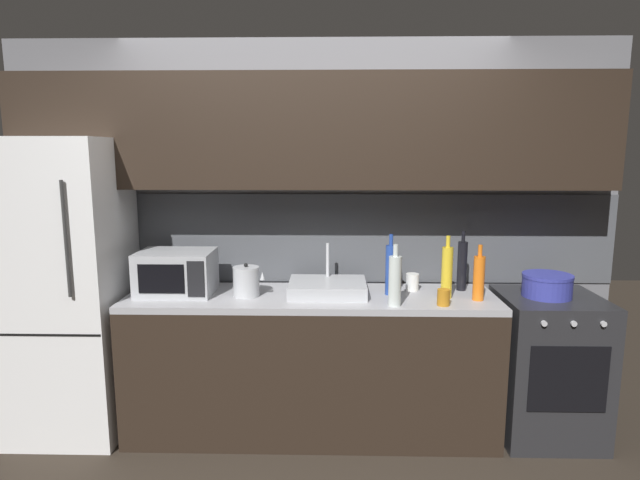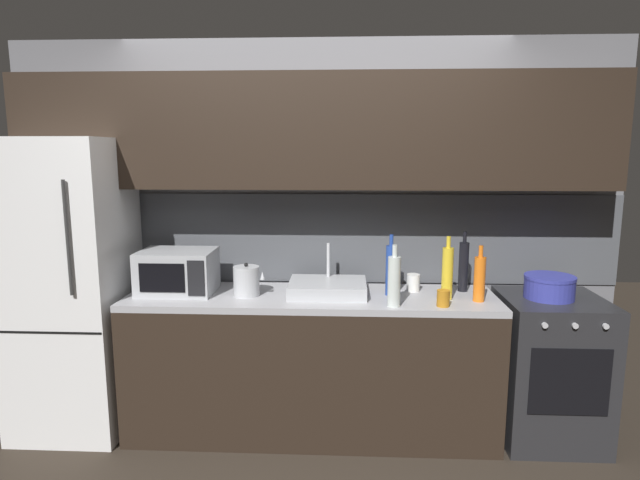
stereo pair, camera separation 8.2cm
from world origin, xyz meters
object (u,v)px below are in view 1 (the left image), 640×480
Objects in this scene: refrigerator at (69,289)px; wine_bottle_orange at (479,277)px; microwave at (176,272)px; wine_bottle_yellow at (447,272)px; cooking_pot at (547,285)px; wine_bottle_clear at (395,280)px; wine_bottle_blue at (390,269)px; mug_white at (412,282)px; mug_amber at (444,297)px; oven_range at (547,366)px; kettle at (246,281)px; wine_bottle_dark at (462,265)px.

refrigerator reaches higher than wine_bottle_orange.
wine_bottle_orange is at bearing -3.30° from microwave.
wine_bottle_yellow reaches higher than cooking_pot.
wine_bottle_clear is 0.95× the size of wine_bottle_blue.
cooking_pot is at bearing -9.02° from mug_white.
wine_bottle_orange is at bearing 14.17° from wine_bottle_clear.
wine_bottle_clear is 0.30m from mug_amber.
wine_bottle_orange is 0.46m from cooking_pot.
microwave is at bearing 176.70° from wine_bottle_orange.
wine_bottle_orange is at bearing -2.00° from refrigerator.
wine_bottle_blue is at bearing -145.87° from mug_white.
kettle is (-1.88, -0.03, 0.54)m from oven_range.
refrigerator is 4.86× the size of wine_bottle_yellow.
refrigerator is at bearing 179.98° from oven_range.
mug_white is (0.15, 0.10, -0.11)m from wine_bottle_blue.
wine_bottle_clear is (2.01, -0.22, 0.12)m from refrigerator.
microwave is 1.64m from mug_amber.
mug_white is at bearing 3.37° from refrigerator.
wine_bottle_blue is 3.98× the size of mug_amber.
kettle is at bearing -179.05° from oven_range.
wine_bottle_yellow is (-0.66, -0.05, 0.61)m from oven_range.
mug_amber is at bearing -162.89° from cooking_pot.
kettle is 0.54× the size of wine_bottle_blue.
mug_white is 1.14× the size of mug_amber.
wine_bottle_blue reaches higher than wine_bottle_orange.
oven_range is 1.96m from kettle.
mug_amber is 0.71m from cooking_pot.
wine_bottle_blue is at bearing 0.67° from refrigerator.
wine_bottle_dark is at bearing 62.02° from mug_amber.
wine_bottle_yellow is (-0.14, -0.19, -0.00)m from wine_bottle_dark.
wine_bottle_orange is (2.53, -0.09, 0.11)m from refrigerator.
refrigerator is 2.31m from mug_amber.
kettle reaches higher than mug_white.
mug_white is at bearing 66.05° from wine_bottle_clear.
mug_amber is at bearing -7.94° from microwave.
mug_white is at bearing 170.98° from cooking_pot.
mug_amber is (1.17, -0.17, -0.04)m from kettle.
wine_bottle_dark reaches higher than mug_amber.
kettle is 0.57× the size of wine_bottle_clear.
wine_bottle_blue is 3.50× the size of mug_white.
kettle is at bearing -172.69° from wine_bottle_dark.
kettle is at bearing -1.66° from refrigerator.
wine_bottle_dark reaches higher than wine_bottle_orange.
mug_white is (-0.32, -0.01, -0.11)m from wine_bottle_dark.
microwave reaches higher than kettle.
wine_bottle_blue is 0.99× the size of wine_bottle_dark.
wine_bottle_dark is (0.47, 0.36, 0.01)m from wine_bottle_clear.
refrigerator is 2.35m from wine_bottle_yellow.
cooking_pot is (0.49, -0.14, -0.09)m from wine_bottle_dark.
wine_bottle_dark is at bearing 101.18° from wine_bottle_orange.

